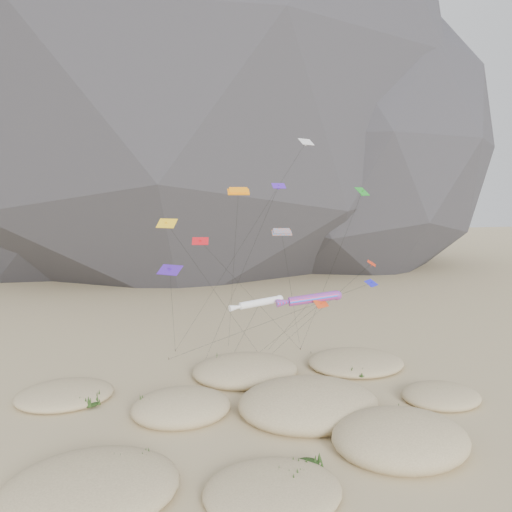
{
  "coord_description": "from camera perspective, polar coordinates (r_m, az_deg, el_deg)",
  "views": [
    {
      "loc": [
        -15.77,
        -44.55,
        23.32
      ],
      "look_at": [
        -0.7,
        12.0,
        15.97
      ],
      "focal_mm": 35.0,
      "sensor_mm": 36.0,
      "label": 1
    }
  ],
  "objects": [
    {
      "name": "ground",
      "position": [
        52.69,
        4.34,
        -19.13
      ],
      "size": [
        500.0,
        500.0,
        0.0
      ],
      "primitive_type": "plane",
      "color": "#CCB789",
      "rests_on": "ground"
    },
    {
      "name": "rainbow_tube_kite",
      "position": [
        56.33,
        6.3,
        -4.87
      ],
      "size": [
        7.62,
        19.12,
        12.47
      ],
      "color": "#FE1A45",
      "rests_on": "ground"
    },
    {
      "name": "orange_parafoil",
      "position": [
        60.85,
        -2.03,
        7.16
      ],
      "size": [
        2.91,
        14.76,
        24.09
      ],
      "color": "orange",
      "rests_on": "ground"
    },
    {
      "name": "dune_grass",
      "position": [
        55.17,
        1.45,
        -16.89
      ],
      "size": [
        43.86,
        29.26,
        1.57
      ],
      "color": "black",
      "rests_on": "ground"
    },
    {
      "name": "kite_stakes",
      "position": [
        73.6,
        -0.34,
        -11.19
      ],
      "size": [
        24.72,
        7.75,
        0.3
      ],
      "color": "#3F2D1E",
      "rests_on": "ground"
    },
    {
      "name": "delta_kites",
      "position": [
        58.21,
        2.41,
        1.94
      ],
      "size": [
        27.38,
        22.62,
        30.11
      ],
      "color": "yellow",
      "rests_on": "ground"
    },
    {
      "name": "multi_parafoil",
      "position": [
        59.77,
        2.99,
        2.53
      ],
      "size": [
        9.19,
        15.88,
        19.21
      ],
      "color": "orange",
      "rests_on": "ground"
    },
    {
      "name": "dunes",
      "position": [
        54.99,
        1.85,
        -17.09
      ],
      "size": [
        51.43,
        36.14,
        4.12
      ],
      "color": "#CCB789",
      "rests_on": "ground"
    },
    {
      "name": "white_tube_kite",
      "position": [
        55.26,
        0.22,
        -5.4
      ],
      "size": [
        6.51,
        17.6,
        11.96
      ],
      "color": "white",
      "rests_on": "ground"
    },
    {
      "name": "rock_headland",
      "position": [
        172.0,
        -7.54,
        23.78
      ],
      "size": [
        226.37,
        148.64,
        177.5
      ],
      "color": "black",
      "rests_on": "ground"
    }
  ]
}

